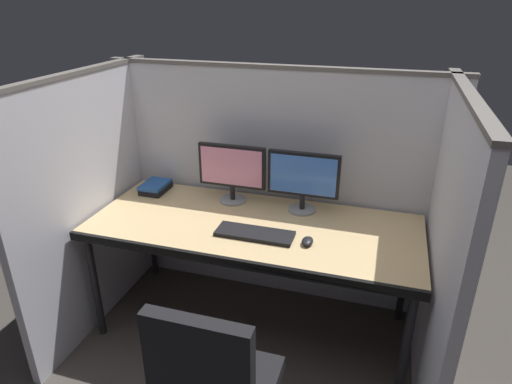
{
  "coord_description": "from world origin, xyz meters",
  "views": [
    {
      "loc": [
        0.67,
        -1.87,
        1.96
      ],
      "look_at": [
        0.0,
        0.35,
        0.92
      ],
      "focal_mm": 31.22,
      "sensor_mm": 36.0,
      "label": 1
    }
  ],
  "objects_px": {
    "keyboard_main": "(255,234)",
    "monitor_right": "(303,178)",
    "computer_mouse": "(307,241)",
    "monitor_left": "(232,170)",
    "book_stack": "(155,187)",
    "desk": "(253,232)"
  },
  "relations": [
    {
      "from": "monitor_right",
      "to": "keyboard_main",
      "type": "distance_m",
      "value": 0.47
    },
    {
      "from": "monitor_left",
      "to": "monitor_right",
      "type": "xyz_separation_m",
      "value": [
        0.45,
        -0.01,
        0.0
      ]
    },
    {
      "from": "monitor_left",
      "to": "book_stack",
      "type": "height_order",
      "value": "monitor_left"
    },
    {
      "from": "monitor_right",
      "to": "computer_mouse",
      "type": "height_order",
      "value": "monitor_right"
    },
    {
      "from": "book_stack",
      "to": "monitor_left",
      "type": "bearing_deg",
      "value": 0.6
    },
    {
      "from": "keyboard_main",
      "to": "computer_mouse",
      "type": "bearing_deg",
      "value": -1.27
    },
    {
      "from": "computer_mouse",
      "to": "book_stack",
      "type": "bearing_deg",
      "value": 160.86
    },
    {
      "from": "book_stack",
      "to": "desk",
      "type": "bearing_deg",
      "value": -18.97
    },
    {
      "from": "keyboard_main",
      "to": "monitor_right",
      "type": "bearing_deg",
      "value": 63.61
    },
    {
      "from": "keyboard_main",
      "to": "computer_mouse",
      "type": "height_order",
      "value": "computer_mouse"
    },
    {
      "from": "desk",
      "to": "book_stack",
      "type": "relative_size",
      "value": 8.78
    },
    {
      "from": "monitor_left",
      "to": "book_stack",
      "type": "relative_size",
      "value": 1.99
    },
    {
      "from": "keyboard_main",
      "to": "computer_mouse",
      "type": "xyz_separation_m",
      "value": [
        0.29,
        -0.01,
        0.01
      ]
    },
    {
      "from": "monitor_left",
      "to": "monitor_right",
      "type": "height_order",
      "value": "same"
    },
    {
      "from": "monitor_right",
      "to": "monitor_left",
      "type": "bearing_deg",
      "value": 179.09
    },
    {
      "from": "desk",
      "to": "monitor_right",
      "type": "xyz_separation_m",
      "value": [
        0.23,
        0.26,
        0.27
      ]
    },
    {
      "from": "desk",
      "to": "monitor_left",
      "type": "xyz_separation_m",
      "value": [
        -0.22,
        0.27,
        0.27
      ]
    },
    {
      "from": "monitor_right",
      "to": "keyboard_main",
      "type": "relative_size",
      "value": 1.0
    },
    {
      "from": "desk",
      "to": "monitor_right",
      "type": "relative_size",
      "value": 4.42
    },
    {
      "from": "book_stack",
      "to": "monitor_right",
      "type": "bearing_deg",
      "value": -0.08
    },
    {
      "from": "monitor_left",
      "to": "computer_mouse",
      "type": "height_order",
      "value": "monitor_left"
    },
    {
      "from": "monitor_left",
      "to": "computer_mouse",
      "type": "xyz_separation_m",
      "value": [
        0.56,
        -0.39,
        -0.2
      ]
    }
  ]
}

